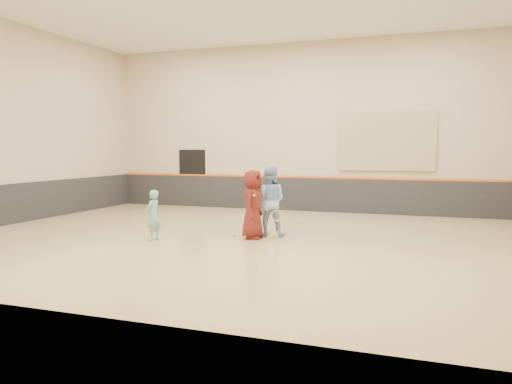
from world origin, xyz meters
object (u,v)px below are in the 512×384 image
(girl, at_px, (153,215))
(young_man, at_px, (252,204))
(spare_racket, at_px, (299,222))
(instructor, at_px, (269,201))

(girl, distance_m, young_man, 2.45)
(young_man, bearing_deg, spare_racket, -14.24)
(girl, height_order, young_man, young_man)
(young_man, bearing_deg, instructor, -31.32)
(young_man, distance_m, spare_racket, 2.81)
(instructor, bearing_deg, girl, 21.71)
(young_man, bearing_deg, girl, 113.28)
(spare_racket, bearing_deg, instructor, -96.80)
(girl, distance_m, spare_racket, 4.64)
(girl, relative_size, young_man, 0.72)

